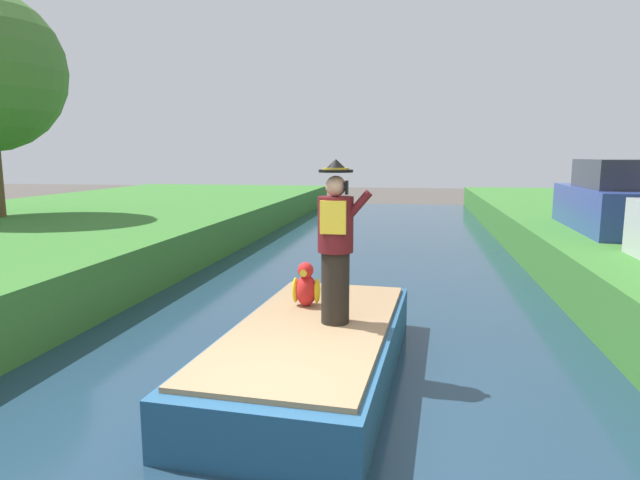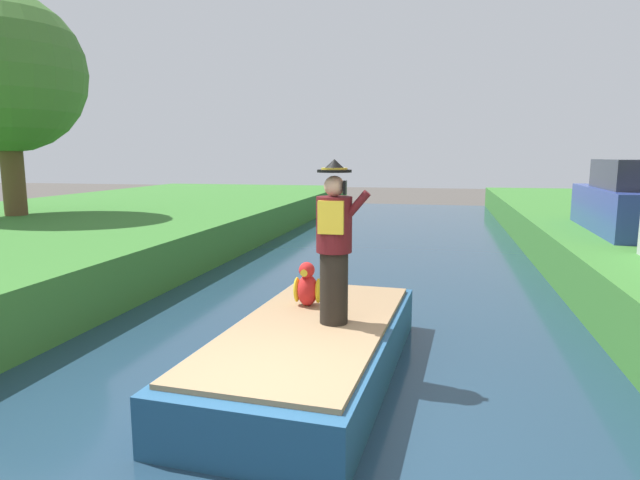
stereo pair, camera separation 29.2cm
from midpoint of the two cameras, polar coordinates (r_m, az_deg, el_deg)
The scene contains 7 objects.
ground_plane at distance 4.99m, azimuth -3.94°, elevation -22.45°, with size 80.00×80.00×0.00m, color #4C4742.
canal_water at distance 4.97m, azimuth -3.95°, elevation -21.96°, with size 7.04×48.00×0.10m, color #1E384C.
boat at distance 6.27m, azimuth 0.47°, elevation -11.57°, with size 2.04×4.30×0.61m.
person_pirate at distance 6.00m, azimuth 2.92°, elevation -0.30°, with size 0.61×0.42×1.85m.
parrot_plush at distance 6.82m, azimuth -0.11°, elevation -4.99°, with size 0.36×0.35×0.57m.
tree_broad at distance 16.52m, azimuth -30.02°, elevation 15.01°, with size 4.06×4.06×5.72m.
parked_car_blue at distance 12.99m, azimuth 31.06°, elevation 3.47°, with size 1.81×4.05×1.50m.
Camera 2 is at (1.39, -4.05, 2.60)m, focal length 30.20 mm.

